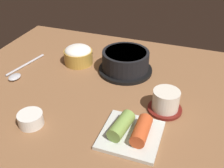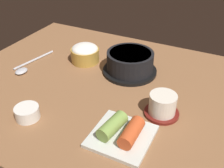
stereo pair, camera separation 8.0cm
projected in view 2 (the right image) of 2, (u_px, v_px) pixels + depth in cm
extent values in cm
cube|color=brown|center=(109.00, 90.00, 84.71)|extent=(100.00, 76.00, 2.00)
cylinder|color=black|center=(130.00, 71.00, 91.59)|extent=(18.38, 18.38, 1.05)
cylinder|color=black|center=(130.00, 61.00, 89.52)|extent=(15.68, 15.68, 6.43)
cylinder|color=#D15619|center=(130.00, 53.00, 87.91)|extent=(13.80, 13.80, 0.60)
cylinder|color=#B78C38|center=(85.00, 55.00, 97.00)|extent=(10.20, 10.20, 4.95)
ellipsoid|color=white|center=(85.00, 49.00, 95.63)|extent=(9.38, 9.38, 3.57)
cylinder|color=maroon|center=(161.00, 113.00, 73.04)|extent=(9.52, 9.52, 0.80)
cylinder|color=silver|center=(163.00, 104.00, 71.28)|extent=(7.34, 7.34, 5.56)
cylinder|color=#C6D18C|center=(164.00, 96.00, 69.91)|extent=(6.24, 6.24, 0.40)
cube|color=silver|center=(122.00, 136.00, 65.48)|extent=(14.44, 14.44, 1.00)
cylinder|color=#7A9E47|center=(112.00, 126.00, 65.13)|extent=(4.90, 9.10, 3.68)
cylinder|color=#C64C23|center=(131.00, 132.00, 63.24)|extent=(3.70, 8.67, 3.68)
cylinder|color=white|center=(27.00, 113.00, 71.09)|extent=(6.52, 6.52, 3.42)
cylinder|color=#B73323|center=(26.00, 109.00, 70.31)|extent=(5.34, 5.34, 0.50)
cylinder|color=#B7B7BC|center=(34.00, 60.00, 98.37)|extent=(4.37, 17.40, 0.80)
ellipsoid|color=#B7B7BC|center=(21.00, 71.00, 91.10)|extent=(3.60, 4.68, 1.26)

